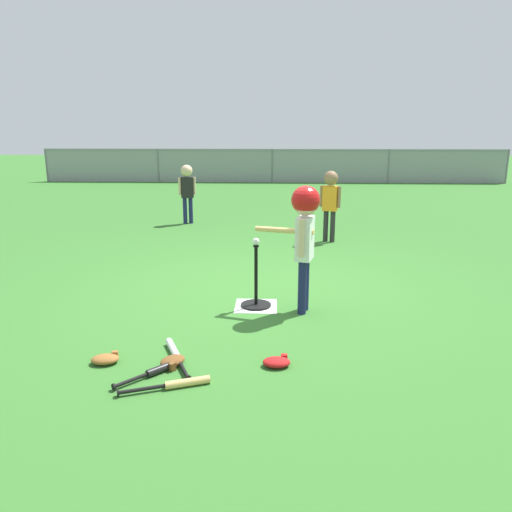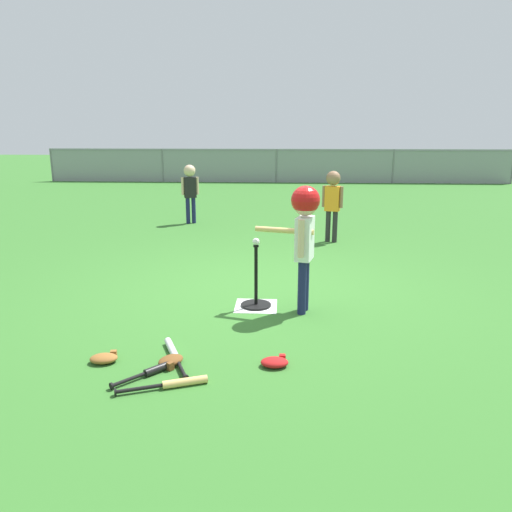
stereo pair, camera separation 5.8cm
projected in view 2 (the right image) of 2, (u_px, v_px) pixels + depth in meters
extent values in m
plane|color=#336B28|center=(260.00, 289.00, 5.81)|extent=(60.00, 60.00, 0.00)
cube|color=white|center=(256.00, 306.00, 5.26)|extent=(0.44, 0.44, 0.01)
cylinder|color=black|center=(256.00, 305.00, 5.26)|extent=(0.32, 0.32, 0.03)
cylinder|color=black|center=(256.00, 275.00, 5.17)|extent=(0.04, 0.04, 0.64)
cylinder|color=black|center=(256.00, 246.00, 5.10)|extent=(0.06, 0.06, 0.02)
sphere|color=white|center=(256.00, 242.00, 5.09)|extent=(0.07, 0.07, 0.07)
cylinder|color=#191E4C|center=(302.00, 288.00, 4.98)|extent=(0.09, 0.09, 0.55)
cylinder|color=#191E4C|center=(305.00, 284.00, 5.09)|extent=(0.09, 0.09, 0.55)
cube|color=white|center=(305.00, 239.00, 4.91)|extent=(0.21, 0.28, 0.43)
cylinder|color=beige|center=(301.00, 239.00, 4.76)|extent=(0.06, 0.06, 0.37)
cylinder|color=beige|center=(308.00, 233.00, 5.05)|extent=(0.06, 0.06, 0.37)
sphere|color=beige|center=(305.00, 203.00, 4.82)|extent=(0.25, 0.25, 0.25)
sphere|color=red|center=(306.00, 200.00, 4.82)|extent=(0.28, 0.28, 0.28)
cylinder|color=#DBB266|center=(284.00, 230.00, 4.96)|extent=(0.59, 0.21, 0.06)
cylinder|color=#262626|center=(335.00, 227.00, 8.17)|extent=(0.08, 0.08, 0.52)
cylinder|color=#262626|center=(328.00, 226.00, 8.21)|extent=(0.08, 0.08, 0.52)
cube|color=orange|center=(332.00, 199.00, 8.07)|extent=(0.26, 0.21, 0.40)
cylinder|color=#8C6647|center=(341.00, 197.00, 8.01)|extent=(0.06, 0.06, 0.35)
cylinder|color=#8C6647|center=(324.00, 196.00, 8.12)|extent=(0.06, 0.06, 0.35)
sphere|color=#8C6647|center=(333.00, 178.00, 7.99)|extent=(0.23, 0.23, 0.23)
cylinder|color=#191E4C|center=(194.00, 210.00, 9.82)|extent=(0.08, 0.08, 0.51)
cylinder|color=#191E4C|center=(188.00, 211.00, 9.80)|extent=(0.08, 0.08, 0.51)
cube|color=black|center=(190.00, 187.00, 9.70)|extent=(0.26, 0.20, 0.40)
cylinder|color=beige|center=(197.00, 186.00, 9.73)|extent=(0.06, 0.06, 0.34)
cylinder|color=beige|center=(183.00, 186.00, 9.65)|extent=(0.06, 0.06, 0.34)
sphere|color=beige|center=(190.00, 171.00, 9.62)|extent=(0.23, 0.23, 0.23)
cylinder|color=silver|center=(172.00, 349.00, 4.17)|extent=(0.20, 0.35, 0.06)
cylinder|color=black|center=(181.00, 367.00, 3.85)|extent=(0.17, 0.34, 0.03)
cylinder|color=black|center=(186.00, 378.00, 3.68)|extent=(0.05, 0.03, 0.05)
cylinder|color=#DBB266|center=(185.00, 382.00, 3.63)|extent=(0.33, 0.17, 0.06)
cylinder|color=black|center=(139.00, 389.00, 3.53)|extent=(0.32, 0.14, 0.03)
cylinder|color=black|center=(115.00, 392.00, 3.49)|extent=(0.03, 0.05, 0.05)
cylinder|color=black|center=(161.00, 368.00, 3.84)|extent=(0.23, 0.24, 0.06)
cylinder|color=black|center=(129.00, 380.00, 3.66)|extent=(0.21, 0.22, 0.03)
cylinder|color=black|center=(111.00, 386.00, 3.57)|extent=(0.05, 0.05, 0.05)
ellipsoid|color=brown|center=(171.00, 360.00, 3.95)|extent=(0.26, 0.27, 0.07)
cube|color=brown|center=(170.00, 366.00, 3.86)|extent=(0.06, 0.06, 0.06)
ellipsoid|color=brown|center=(104.00, 358.00, 3.99)|extent=(0.24, 0.19, 0.07)
cube|color=brown|center=(114.00, 354.00, 4.06)|extent=(0.06, 0.05, 0.06)
ellipsoid|color=#B21919|center=(274.00, 362.00, 3.92)|extent=(0.23, 0.17, 0.07)
cube|color=#B21919|center=(282.00, 358.00, 3.99)|extent=(0.05, 0.04, 0.06)
cylinder|color=slate|center=(52.00, 165.00, 17.63)|extent=(0.06, 0.06, 1.15)
cylinder|color=slate|center=(163.00, 165.00, 17.42)|extent=(0.06, 0.06, 1.15)
cylinder|color=slate|center=(276.00, 166.00, 17.20)|extent=(0.06, 0.06, 1.15)
cylinder|color=slate|center=(393.00, 166.00, 16.99)|extent=(0.06, 0.06, 1.15)
cube|color=gray|center=(277.00, 151.00, 17.08)|extent=(16.00, 0.03, 0.03)
cube|color=gray|center=(276.00, 166.00, 17.20)|extent=(16.00, 0.01, 1.15)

